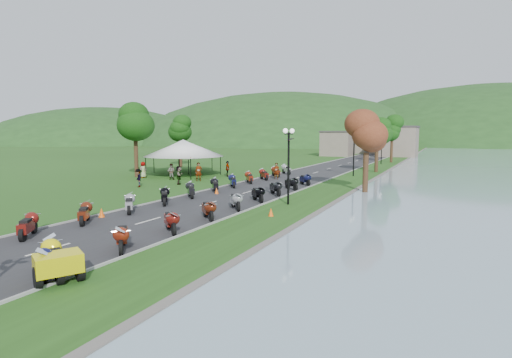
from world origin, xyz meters
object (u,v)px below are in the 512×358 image
at_px(vendor_tent_main, 184,158).
at_px(pedestrian_a, 199,181).
at_px(pedestrian_b, 171,180).
at_px(pedestrian_c, 139,187).
at_px(yellow_trike, 55,260).

height_order(vendor_tent_main, pedestrian_a, vendor_tent_main).
xyz_separation_m(pedestrian_b, pedestrian_c, (1.02, -5.95, 0.00)).
xyz_separation_m(pedestrian_a, pedestrian_c, (-2.26, -6.11, 0.00)).
xyz_separation_m(vendor_tent_main, pedestrian_a, (4.31, -3.53, -2.00)).
xyz_separation_m(yellow_trike, pedestrian_b, (-14.18, 24.41, -0.60)).
xyz_separation_m(vendor_tent_main, pedestrian_c, (2.05, -9.64, -2.00)).
height_order(pedestrian_b, pedestrian_c, pedestrian_b).
xyz_separation_m(yellow_trike, pedestrian_c, (-13.16, 18.46, -0.60)).
distance_m(yellow_trike, pedestrian_b, 28.24).
bearing_deg(pedestrian_c, yellow_trike, -18.26).
bearing_deg(pedestrian_b, yellow_trike, 101.35).
bearing_deg(vendor_tent_main, pedestrian_a, -39.35).
bearing_deg(pedestrian_b, pedestrian_c, 80.95).
height_order(yellow_trike, pedestrian_b, yellow_trike).
bearing_deg(vendor_tent_main, pedestrian_b, -74.49).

